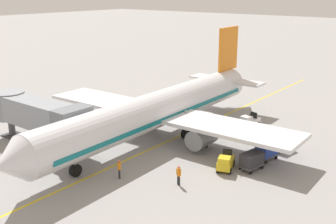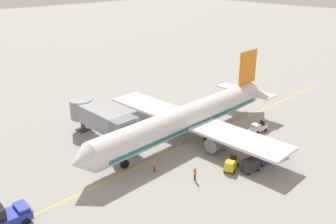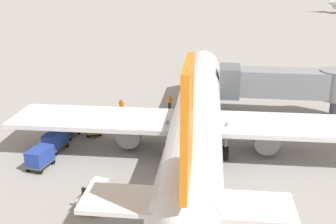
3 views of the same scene
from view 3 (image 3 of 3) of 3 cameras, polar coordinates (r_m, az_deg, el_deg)
The scene contains 13 objects.
ground_plane at distance 35.81m, azimuth 2.13°, elevation -3.96°, with size 400.00×400.00×0.00m, color gray.
gate_lead_in_line at distance 35.80m, azimuth 2.13°, elevation -3.95°, with size 0.24×80.00×0.01m, color gold.
parked_airliner at distance 33.03m, azimuth 4.17°, elevation -0.12°, with size 30.12×37.28×10.63m.
jet_bridge at distance 42.10m, azimuth 16.01°, elevation 3.89°, with size 13.04×3.50×4.98m.
pushback_tractor at distance 58.97m, azimuth 4.63°, elevation 6.58°, with size 2.45×4.52×2.40m.
baggage_tug_lead at distance 37.88m, azimuth -10.42°, elevation -1.77°, with size 1.99×2.76×1.62m.
baggage_tug_trailing at distance 26.65m, azimuth -10.17°, elevation -11.39°, with size 1.68×2.68×1.62m.
baggage_cart_front at distance 37.16m, azimuth -13.76°, elevation -2.06°, with size 1.66×2.97×1.58m.
baggage_cart_second_in_train at distance 34.73m, azimuth -15.49°, elevation -3.77°, with size 1.66×2.97×1.58m.
baggage_cart_third_in_train at distance 32.10m, azimuth -17.47°, elevation -5.95°, with size 1.66×2.97×1.58m.
ground_crew_wing_walker at distance 41.86m, azimuth -6.51°, elevation 0.86°, with size 0.69×0.39×1.69m.
ground_crew_loader at distance 42.96m, azimuth 0.22°, elevation 1.49°, with size 0.63×0.50×1.69m.
ground_crew_marshaller at distance 33.67m, azimuth -5.32°, elevation -3.85°, with size 0.54×0.60×1.69m.
Camera 3 is at (3.01, -32.70, 14.28)m, focal length 43.62 mm.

